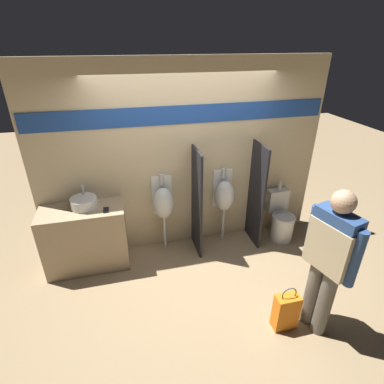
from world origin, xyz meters
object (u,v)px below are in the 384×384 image
shopping_bag (286,311)px  toilet (281,220)px  sink_basin (84,203)px  urinal_near_counter (163,203)px  cell_phone (106,210)px  urinal_far (224,196)px  person_in_vest (329,255)px

shopping_bag → toilet: bearing=63.2°
sink_basin → urinal_near_counter: (1.05, 0.08, -0.19)m
cell_phone → toilet: size_ratio=0.16×
urinal_near_counter → urinal_far: same height
sink_basin → cell_phone: size_ratio=2.41×
toilet → person_in_vest: person_in_vest is taller
sink_basin → shopping_bag: bearing=-38.2°
sink_basin → toilet: (2.89, -0.08, -0.66)m
cell_phone → sink_basin: bearing=150.5°
toilet → person_in_vest: 1.83m
urinal_far → person_in_vest: bearing=-76.0°
urinal_near_counter → person_in_vest: size_ratio=0.70×
sink_basin → cell_phone: 0.32m
urinal_near_counter → shopping_bag: 2.09m
shopping_bag → urinal_near_counter: bearing=121.2°
cell_phone → urinal_far: bearing=7.8°
sink_basin → cell_phone: sink_basin is taller
urinal_near_counter → toilet: 1.90m
sink_basin → urinal_far: bearing=2.2°
toilet → person_in_vest: bearing=-106.2°
cell_phone → toilet: (2.61, 0.08, -0.60)m
toilet → person_in_vest: size_ratio=0.53×
sink_basin → cell_phone: bearing=-29.5°
cell_phone → urinal_near_counter: urinal_near_counter is taller
cell_phone → urinal_far: (1.69, 0.23, -0.13)m
shopping_bag → person_in_vest: bearing=-10.7°
cell_phone → urinal_near_counter: (0.78, 0.23, -0.13)m
cell_phone → urinal_near_counter: bearing=16.7°
urinal_near_counter → person_in_vest: 2.26m
urinal_near_counter → toilet: (1.84, -0.15, -0.47)m
cell_phone → person_in_vest: bearing=-36.0°
cell_phone → person_in_vest: size_ratio=0.08×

